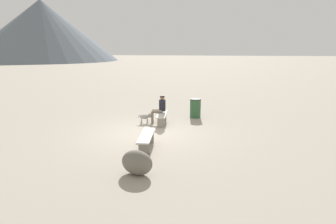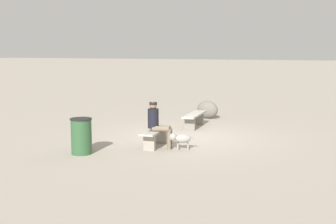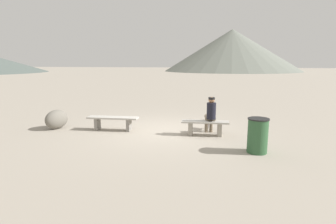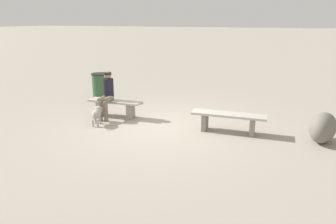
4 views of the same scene
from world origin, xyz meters
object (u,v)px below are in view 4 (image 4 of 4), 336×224
object	(u,v)px
boulder	(323,128)
trash_bin	(100,87)
dog	(97,113)
seated_person	(107,92)
bench_right	(115,106)
bench_left	(228,119)

from	to	relation	value
boulder	trash_bin	bearing A→B (deg)	-9.90
trash_bin	boulder	bearing A→B (deg)	170.10
dog	seated_person	bearing A→B (deg)	-14.14
boulder	dog	bearing A→B (deg)	10.35
dog	bench_right	bearing A→B (deg)	-27.88
trash_bin	bench_right	bearing A→B (deg)	136.75
bench_left	bench_right	distance (m)	3.16
bench_left	seated_person	size ratio (longest dim) A/B	1.42
bench_right	seated_person	xyz separation A→B (m)	(0.16, 0.13, 0.39)
bench_left	dog	size ratio (longest dim) A/B	2.80
trash_bin	bench_left	bearing A→B (deg)	163.52
bench_right	dog	xyz separation A→B (m)	(0.07, 0.75, -0.02)
bench_left	boulder	distance (m)	2.06
bench_left	bench_right	bearing A→B (deg)	-4.34
bench_left	trash_bin	bearing A→B (deg)	-21.09
bench_left	bench_right	xyz separation A→B (m)	(3.16, 0.01, -0.02)
bench_right	boulder	bearing A→B (deg)	177.81
seated_person	boulder	distance (m)	5.40
bench_right	trash_bin	size ratio (longest dim) A/B	1.67
bench_left	dog	xyz separation A→B (m)	(3.24, 0.76, -0.04)
bench_left	boulder	world-z (taller)	boulder
boulder	seated_person	bearing A→B (deg)	3.75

